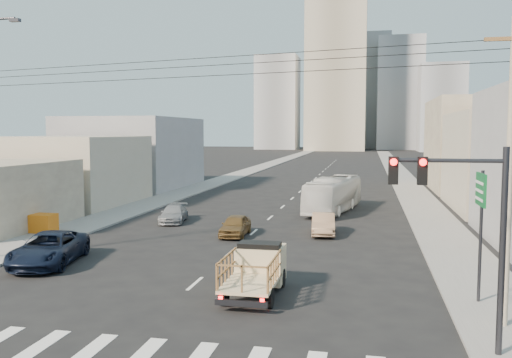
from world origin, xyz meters
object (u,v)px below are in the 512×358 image
(navy_pickup, at_px, (49,249))
(traffic_signal, at_px, (465,215))
(utility_pole, at_px, (510,170))
(city_bus, at_px, (333,194))
(sedan_brown, at_px, (235,225))
(green_sign, at_px, (481,205))
(crate_stack, at_px, (41,223))
(sedan_grey, at_px, (174,214))
(sedan_tan, at_px, (323,224))
(flatbed_pickup, at_px, (255,267))

(navy_pickup, bearing_deg, traffic_signal, -33.80)
(navy_pickup, distance_m, utility_pole, 20.52)
(city_bus, bearing_deg, navy_pickup, -110.35)
(sedan_brown, distance_m, green_sign, 16.66)
(traffic_signal, xyz_separation_m, crate_stack, (-22.77, 14.26, -3.39))
(city_bus, xyz_separation_m, sedan_grey, (-10.80, -7.44, -0.80))
(city_bus, bearing_deg, sedan_brown, -103.66)
(sedan_tan, bearing_deg, traffic_signal, -77.93)
(traffic_signal, relative_size, green_sign, 1.20)
(sedan_grey, distance_m, utility_pole, 25.56)
(flatbed_pickup, relative_size, city_bus, 0.44)
(green_sign, distance_m, crate_stack, 26.05)
(sedan_tan, distance_m, crate_stack, 17.76)
(city_bus, bearing_deg, sedan_tan, -79.01)
(navy_pickup, bearing_deg, utility_pole, -25.27)
(city_bus, distance_m, green_sign, 23.72)
(traffic_signal, bearing_deg, utility_pole, 55.39)
(city_bus, relative_size, crate_stack, 5.55)
(sedan_grey, relative_size, utility_pole, 0.41)
(crate_stack, bearing_deg, green_sign, -20.95)
(navy_pickup, bearing_deg, green_sign, -18.27)
(navy_pickup, height_order, city_bus, city_bus)
(flatbed_pickup, distance_m, navy_pickup, 11.12)
(navy_pickup, relative_size, green_sign, 1.10)
(traffic_signal, xyz_separation_m, utility_pole, (1.73, 2.51, 1.11))
(city_bus, relative_size, utility_pole, 1.00)
(navy_pickup, distance_m, sedan_grey, 13.01)
(sedan_grey, bearing_deg, city_bus, 23.73)
(sedan_brown, xyz_separation_m, utility_pole, (12.36, -13.61, 4.54))
(sedan_grey, height_order, green_sign, green_sign)
(navy_pickup, xyz_separation_m, sedan_tan, (12.39, 10.46, -0.11))
(traffic_signal, relative_size, utility_pole, 0.60)
(navy_pickup, xyz_separation_m, crate_stack, (-5.03, 6.98, -0.08))
(sedan_brown, bearing_deg, flatbed_pickup, -74.28)
(flatbed_pickup, distance_m, city_bus, 23.12)
(flatbed_pickup, height_order, sedan_tan, flatbed_pickup)
(sedan_brown, height_order, green_sign, green_sign)
(navy_pickup, height_order, traffic_signal, traffic_signal)
(navy_pickup, relative_size, city_bus, 0.55)
(flatbed_pickup, xyz_separation_m, utility_pole, (8.69, -2.06, 4.09))
(navy_pickup, relative_size, traffic_signal, 0.92)
(navy_pickup, distance_m, sedan_brown, 11.35)
(city_bus, height_order, green_sign, green_sign)
(sedan_brown, relative_size, sedan_grey, 0.93)
(city_bus, bearing_deg, crate_stack, -131.53)
(utility_pole, bearing_deg, navy_pickup, 166.24)
(flatbed_pickup, xyz_separation_m, sedan_grey, (-9.19, 15.62, -0.50))
(sedan_grey, bearing_deg, crate_stack, -149.01)
(crate_stack, bearing_deg, utility_pole, -25.62)
(navy_pickup, distance_m, green_sign, 19.49)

